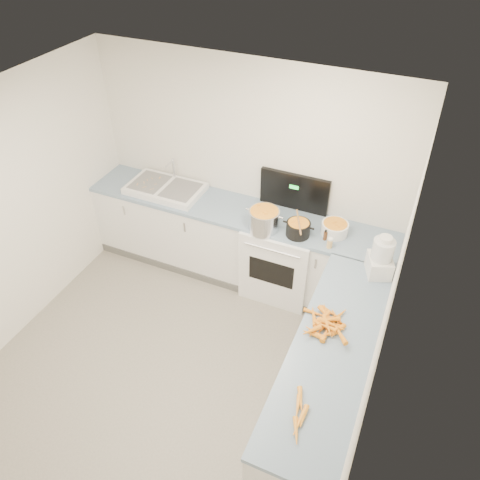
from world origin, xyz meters
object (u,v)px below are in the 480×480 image
at_px(steel_pot, 264,220).
at_px(mixing_bowl, 335,229).
at_px(food_processor, 381,258).
at_px(black_pot, 298,230).
at_px(stove, 282,256).
at_px(sink, 165,188).
at_px(spice_jar, 330,244).
at_px(extract_bottle, 325,236).

xyz_separation_m(steel_pot, mixing_bowl, (0.69, 0.20, -0.03)).
bearing_deg(food_processor, black_pot, 164.11).
xyz_separation_m(stove, steel_pot, (-0.16, -0.18, 0.56)).
xyz_separation_m(sink, spice_jar, (1.99, -0.23, 0.01)).
relative_size(sink, spice_jar, 8.98).
xyz_separation_m(sink, black_pot, (1.65, -0.16, 0.03)).
xyz_separation_m(stove, spice_jar, (0.54, -0.21, 0.51)).
relative_size(steel_pot, food_processor, 0.76).
relative_size(sink, mixing_bowl, 3.14).
distance_m(sink, black_pot, 1.66).
height_order(steel_pot, black_pot, steel_pot).
distance_m(stove, mixing_bowl, 0.75).
bearing_deg(extract_bottle, steel_pot, -173.96).
bearing_deg(spice_jar, food_processor, -19.48).
height_order(stove, food_processor, food_processor).
height_order(sink, extract_bottle, sink).
distance_m(mixing_bowl, food_processor, 0.67).
height_order(spice_jar, food_processor, food_processor).
xyz_separation_m(extract_bottle, spice_jar, (0.07, -0.10, 0.00)).
bearing_deg(steel_pot, stove, 48.15).
distance_m(stove, spice_jar, 0.78).
relative_size(black_pot, spice_jar, 2.54).
distance_m(extract_bottle, food_processor, 0.66).
height_order(steel_pot, extract_bottle, steel_pot).
bearing_deg(food_processor, spice_jar, 160.52).
bearing_deg(black_pot, extract_bottle, 7.72).
distance_m(stove, extract_bottle, 0.71).
distance_m(steel_pot, black_pot, 0.36).
bearing_deg(mixing_bowl, food_processor, -38.58).
bearing_deg(extract_bottle, food_processor, -25.82).
distance_m(mixing_bowl, spice_jar, 0.24).
xyz_separation_m(black_pot, food_processor, (0.85, -0.24, 0.11)).
relative_size(steel_pot, spice_jar, 3.35).
xyz_separation_m(stove, sink, (-1.45, 0.02, 0.50)).
relative_size(stove, food_processor, 3.22).
xyz_separation_m(steel_pot, extract_bottle, (0.63, 0.07, -0.05)).
bearing_deg(black_pot, spice_jar, -10.41).
bearing_deg(mixing_bowl, black_pot, -152.73).
bearing_deg(spice_jar, extract_bottle, 125.71).
bearing_deg(sink, black_pot, -5.70).
height_order(steel_pot, spice_jar, steel_pot).
distance_m(black_pot, food_processor, 0.89).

